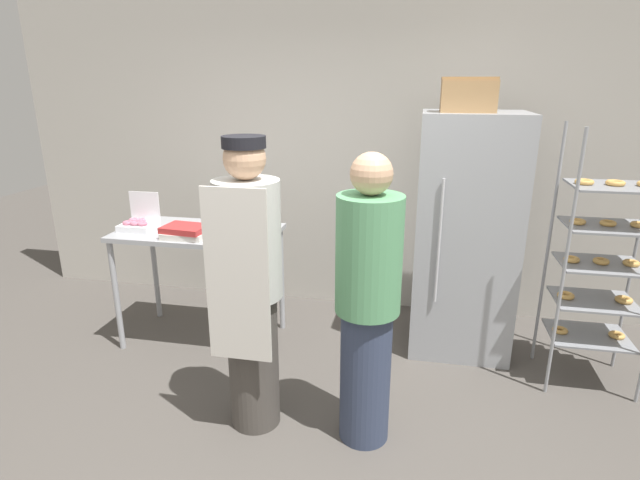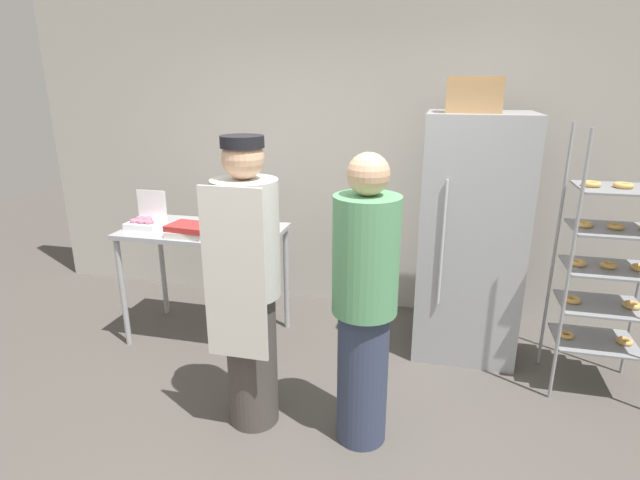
% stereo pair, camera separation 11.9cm
% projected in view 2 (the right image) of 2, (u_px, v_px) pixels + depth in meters
% --- Properties ---
extents(ground_plane, '(14.00, 14.00, 0.00)m').
position_uv_depth(ground_plane, '(295.00, 473.00, 2.70)').
color(ground_plane, '#4C4742').
extents(back_wall, '(6.40, 0.12, 3.03)m').
position_uv_depth(back_wall, '(367.00, 143.00, 4.39)').
color(back_wall, '#B7B2A8').
rests_on(back_wall, ground_plane).
extents(refrigerator, '(0.74, 0.67, 1.83)m').
position_uv_depth(refrigerator, '(470.00, 238.00, 3.71)').
color(refrigerator, '#9EA0A5').
rests_on(refrigerator, ground_plane).
extents(baking_rack, '(0.59, 0.47, 1.78)m').
position_uv_depth(baking_rack, '(608.00, 265.00, 3.23)').
color(baking_rack, '#93969B').
rests_on(baking_rack, ground_plane).
extents(prep_counter, '(1.23, 0.67, 0.93)m').
position_uv_depth(prep_counter, '(204.00, 242.00, 3.93)').
color(prep_counter, '#9EA0A5').
rests_on(prep_counter, ground_plane).
extents(donut_box, '(0.26, 0.23, 0.28)m').
position_uv_depth(donut_box, '(146.00, 221.00, 3.93)').
color(donut_box, white).
rests_on(donut_box, prep_counter).
extents(blender_pitcher, '(0.14, 0.14, 0.26)m').
position_uv_depth(blender_pitcher, '(233.00, 213.00, 3.91)').
color(blender_pitcher, '#99999E').
rests_on(blender_pitcher, prep_counter).
extents(binder_stack, '(0.33, 0.26, 0.09)m').
position_uv_depth(binder_stack, '(190.00, 230.00, 3.71)').
color(binder_stack, silver).
rests_on(binder_stack, prep_counter).
extents(cardboard_storage_box, '(0.37, 0.26, 0.23)m').
position_uv_depth(cardboard_storage_box, '(474.00, 95.00, 3.36)').
color(cardboard_storage_box, '#A87F51').
rests_on(cardboard_storage_box, refrigerator).
extents(person_baker, '(0.37, 0.39, 1.76)m').
position_uv_depth(person_baker, '(248.00, 284.00, 2.86)').
color(person_baker, '#47423D').
rests_on(person_baker, ground_plane).
extents(person_customer, '(0.36, 0.36, 1.69)m').
position_uv_depth(person_customer, '(365.00, 304.00, 2.73)').
color(person_customer, '#333D56').
rests_on(person_customer, ground_plane).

